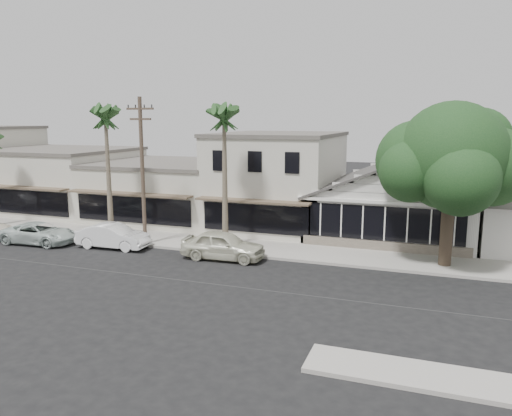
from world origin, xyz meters
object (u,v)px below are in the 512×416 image
at_px(car_1, 113,236).
at_px(car_2, 39,233).
at_px(utility_pole, 142,168).
at_px(car_0, 223,245).
at_px(shade_tree, 450,159).

xyz_separation_m(car_1, car_2, (-5.00, -0.64, -0.08)).
relative_size(utility_pole, car_0, 1.92).
relative_size(car_2, shade_tree, 0.55).
relative_size(car_0, car_2, 0.99).
bearing_deg(car_0, shade_tree, -79.16).
height_order(utility_pole, car_0, utility_pole).
relative_size(car_1, shade_tree, 0.52).
xyz_separation_m(utility_pole, shade_tree, (17.24, 1.61, 0.89)).
relative_size(car_0, shade_tree, 0.54).
bearing_deg(shade_tree, utility_pole, -174.68).
bearing_deg(car_2, car_0, -89.75).
height_order(car_0, car_2, car_0).
distance_m(car_2, shade_tree, 24.52).
bearing_deg(car_0, car_2, 90.70).
distance_m(car_0, shade_tree, 12.82).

